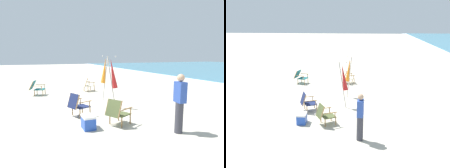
% 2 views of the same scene
% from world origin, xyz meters
% --- Properties ---
extents(ground_plane, '(80.00, 80.00, 0.00)m').
position_xyz_m(ground_plane, '(0.00, 0.00, 0.00)').
color(ground_plane, beige).
extents(beach_chair_back_right, '(0.73, 0.82, 0.81)m').
position_xyz_m(beach_chair_back_right, '(-3.15, 1.65, 0.43)').
color(beach_chair_back_right, beige).
rests_on(beach_chair_back_right, ground).
extents(beach_chair_front_left, '(0.78, 0.83, 0.82)m').
position_xyz_m(beach_chair_front_left, '(1.53, 0.06, 0.43)').
color(beach_chair_front_left, '#19234C').
rests_on(beach_chair_front_left, ground).
extents(beach_chair_back_left, '(0.82, 0.86, 0.82)m').
position_xyz_m(beach_chair_back_left, '(2.89, 0.97, 0.43)').
color(beach_chair_back_left, '#515B33').
rests_on(beach_chair_back_left, ground).
extents(beach_chair_front_right, '(0.77, 0.88, 0.79)m').
position_xyz_m(beach_chair_front_right, '(-2.96, -1.16, 0.42)').
color(beach_chair_front_right, '#196066').
rests_on(beach_chair_front_right, ground).
extents(umbrella_furled_red, '(0.30, 0.46, 2.11)m').
position_xyz_m(umbrella_furled_red, '(0.99, 1.61, 1.38)').
color(umbrella_furled_red, '#B7B2A8').
rests_on(umbrella_furled_red, ground).
extents(umbrella_furled_orange, '(0.38, 0.42, 2.12)m').
position_xyz_m(umbrella_furled_orange, '(-0.49, 1.80, 1.39)').
color(umbrella_furled_orange, '#B7B2A8').
rests_on(umbrella_furled_orange, ground).
extents(person_near_chairs, '(0.36, 0.24, 1.63)m').
position_xyz_m(person_near_chairs, '(4.09, 2.30, 0.84)').
color(person_near_chairs, '#383842').
rests_on(person_near_chairs, ground).
extents(cooler_box, '(0.49, 0.35, 0.40)m').
position_xyz_m(cooler_box, '(2.84, 0.08, 0.20)').
color(cooler_box, blue).
rests_on(cooler_box, ground).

